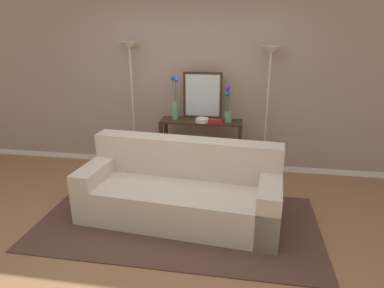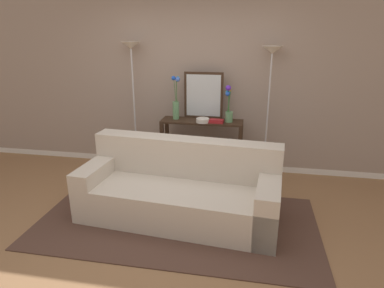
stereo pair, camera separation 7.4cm
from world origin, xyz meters
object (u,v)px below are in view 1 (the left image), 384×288
at_px(console_table, 201,139).
at_px(vase_tall_flowers, 175,103).
at_px(book_row_under_console, 183,170).
at_px(wall_mirror, 203,95).
at_px(vase_short_flowers, 228,106).
at_px(floor_lamp_left, 131,71).
at_px(fruit_bowl, 202,120).
at_px(book_stack, 215,121).
at_px(couch, 181,192).
at_px(floor_lamp_right, 269,76).

relative_size(console_table, vase_tall_flowers, 1.88).
relative_size(vase_tall_flowers, book_row_under_console, 1.50).
xyz_separation_m(console_table, vase_tall_flowers, (-0.38, 0.02, 0.51)).
distance_m(vase_tall_flowers, book_row_under_console, 1.04).
distance_m(wall_mirror, vase_short_flowers, 0.42).
relative_size(floor_lamp_left, vase_short_flowers, 3.71).
xyz_separation_m(floor_lamp_left, book_row_under_console, (0.79, -0.14, -1.46)).
distance_m(floor_lamp_left, book_row_under_console, 1.66).
height_order(fruit_bowl, book_stack, fruit_bowl).
xyz_separation_m(couch, floor_lamp_left, (-0.99, 1.32, 1.20)).
bearing_deg(console_table, book_row_under_console, 180.00).
relative_size(floor_lamp_right, book_row_under_console, 4.57).
xyz_separation_m(vase_short_flowers, book_row_under_console, (-0.65, 0.01, -1.03)).
relative_size(floor_lamp_left, fruit_bowl, 10.38).
relative_size(book_stack, book_row_under_console, 0.53).
bearing_deg(vase_short_flowers, vase_tall_flowers, 177.65).
relative_size(console_table, book_stack, 5.30).
height_order(fruit_bowl, book_row_under_console, fruit_bowl).
relative_size(vase_tall_flowers, vase_short_flowers, 1.19).
bearing_deg(console_table, wall_mirror, 90.79).
bearing_deg(fruit_bowl, vase_short_flowers, 14.72).
bearing_deg(floor_lamp_right, couch, -126.73).
relative_size(floor_lamp_left, wall_mirror, 2.89).
bearing_deg(floor_lamp_right, wall_mirror, 179.97).
bearing_deg(vase_short_flowers, fruit_bowl, -165.28).
bearing_deg(couch, floor_lamp_left, 126.82).
bearing_deg(vase_tall_flowers, book_stack, -9.81).
bearing_deg(floor_lamp_left, wall_mirror, 0.03).
relative_size(console_table, floor_lamp_right, 0.62).
bearing_deg(vase_tall_flowers, book_row_under_console, -10.92).
relative_size(vase_tall_flowers, fruit_bowl, 3.34).
xyz_separation_m(floor_lamp_left, fruit_bowl, (1.09, -0.24, -0.63)).
xyz_separation_m(floor_lamp_left, wall_mirror, (1.06, 0.00, -0.33)).
distance_m(wall_mirror, book_row_under_console, 1.17).
height_order(floor_lamp_left, fruit_bowl, floor_lamp_left).
height_order(wall_mirror, vase_tall_flowers, wall_mirror).
xyz_separation_m(vase_short_flowers, fruit_bowl, (-0.35, -0.09, -0.20)).
height_order(floor_lamp_left, vase_short_flowers, floor_lamp_left).
relative_size(floor_lamp_right, vase_short_flowers, 3.62).
xyz_separation_m(couch, vase_tall_flowers, (-0.31, 1.21, 0.78)).
bearing_deg(book_stack, console_table, 159.03).
height_order(console_table, wall_mirror, wall_mirror).
height_order(couch, vase_tall_flowers, vase_tall_flowers).
bearing_deg(floor_lamp_left, book_stack, -9.82).
bearing_deg(book_stack, floor_lamp_right, 17.32).
distance_m(couch, vase_tall_flowers, 1.47).
bearing_deg(console_table, fruit_bowl, -75.39).
height_order(couch, book_stack, book_stack).
bearing_deg(floor_lamp_right, console_table, -171.40).
relative_size(console_table, wall_mirror, 1.75).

